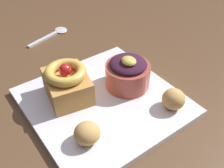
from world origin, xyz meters
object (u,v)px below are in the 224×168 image
at_px(cake_slice, 67,83).
at_px(fritter_middle, 174,99).
at_px(fritter_front, 87,133).
at_px(berry_ramekin, 128,73).
at_px(spoon, 53,34).
at_px(front_plate, 103,102).

height_order(cake_slice, fritter_middle, cake_slice).
bearing_deg(fritter_front, fritter_middle, 81.09).
bearing_deg(fritter_middle, fritter_front, -98.91).
relative_size(fritter_front, fritter_middle, 1.04).
bearing_deg(berry_ramekin, cake_slice, -109.97).
relative_size(fritter_middle, spoon, 0.33).
relative_size(berry_ramekin, spoon, 0.70).
distance_m(cake_slice, fritter_front, 0.11).
distance_m(cake_slice, spoon, 0.27).
height_order(front_plate, berry_ramekin, berry_ramekin).
bearing_deg(spoon, fritter_front, -124.13).
height_order(berry_ramekin, fritter_front, berry_ramekin).
bearing_deg(front_plate, spoon, 171.73).
bearing_deg(spoon, cake_slice, -126.00).
distance_m(front_plate, spoon, 0.30).
bearing_deg(front_plate, cake_slice, -134.73).
bearing_deg(fritter_front, berry_ramekin, 117.30).
xyz_separation_m(front_plate, berry_ramekin, (-0.01, 0.06, 0.04)).
relative_size(cake_slice, berry_ramekin, 1.20).
height_order(cake_slice, spoon, cake_slice).
distance_m(front_plate, berry_ramekin, 0.07).
distance_m(berry_ramekin, fritter_middle, 0.10).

